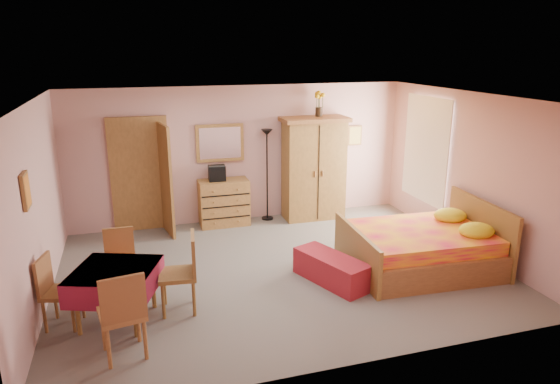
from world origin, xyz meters
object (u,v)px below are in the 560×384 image
object	(u,v)px
bench	(331,269)
dining_table	(117,295)
wardrobe	(314,169)
chair_east	(178,274)
chair_west	(62,292)
chest_of_drawers	(224,203)
stereo	(217,173)
bed	(420,237)
wall_mirror	(220,143)
chair_south	(122,313)
floor_lamp	(267,175)
chair_north	(120,263)
sunflower_vase	(319,104)

from	to	relation	value
bench	dining_table	world-z (taller)	dining_table
wardrobe	chair_east	world-z (taller)	wardrobe
chair_west	chair_east	distance (m)	1.38
wardrobe	chest_of_drawers	bearing A→B (deg)	178.13
stereo	dining_table	bearing A→B (deg)	-120.52
wardrobe	dining_table	bearing A→B (deg)	-140.22
dining_table	chair_west	world-z (taller)	chair_west
chest_of_drawers	bed	size ratio (longest dim) A/B	0.43
wall_mirror	chair_west	distance (m)	4.23
chair_south	chair_east	bearing A→B (deg)	40.52
floor_lamp	chair_north	world-z (taller)	floor_lamp
sunflower_vase	bench	distance (m)	3.63
chair_north	chair_east	distance (m)	1.01
chest_of_drawers	sunflower_vase	distance (m)	2.61
chest_of_drawers	chair_east	xyz separation A→B (m)	(-1.17, -3.02, 0.07)
sunflower_vase	chair_east	bearing A→B (deg)	-135.29
chest_of_drawers	wardrobe	xyz separation A→B (m)	(1.77, -0.09, 0.56)
floor_lamp	chair_east	size ratio (longest dim) A/B	1.74
wardrobe	chair_west	xyz separation A→B (m)	(-4.32, -2.90, -0.55)
chair_west	chest_of_drawers	bearing A→B (deg)	154.14
sunflower_vase	dining_table	bearing A→B (deg)	-141.16
wall_mirror	dining_table	xyz separation A→B (m)	(-1.92, -3.27, -1.20)
chair_north	chair_east	bearing A→B (deg)	134.74
dining_table	chair_south	bearing A→B (deg)	-84.59
bed	stereo	bearing A→B (deg)	136.47
chest_of_drawers	wall_mirror	bearing A→B (deg)	90.24
chest_of_drawers	sunflower_vase	xyz separation A→B (m)	(1.89, 0.01, 1.80)
floor_lamp	sunflower_vase	bearing A→B (deg)	-3.26
dining_table	chair_south	xyz separation A→B (m)	(0.07, -0.77, 0.17)
bench	chair_north	world-z (taller)	chair_north
floor_lamp	bench	world-z (taller)	floor_lamp
wardrobe	dining_table	xyz separation A→B (m)	(-3.70, -2.97, -0.65)
bed	chair_east	size ratio (longest dim) A/B	2.12
floor_lamp	wardrobe	world-z (taller)	wardrobe
chair_west	bed	bearing A→B (deg)	106.88
sunflower_vase	chair_south	distance (m)	5.64
stereo	chair_north	distance (m)	2.97
dining_table	chair_south	world-z (taller)	chair_south
wardrobe	bed	size ratio (longest dim) A/B	0.92
floor_lamp	bench	distance (m)	3.01
wardrobe	dining_table	size ratio (longest dim) A/B	2.10
floor_lamp	dining_table	world-z (taller)	floor_lamp
bed	chair_south	bearing A→B (deg)	-162.99
bench	chair_west	distance (m)	3.58
wall_mirror	chest_of_drawers	bearing A→B (deg)	-88.18
bed	bench	xyz separation A→B (m)	(-1.48, -0.07, -0.30)
wall_mirror	floor_lamp	distance (m)	1.10
bed	chair_east	distance (m)	3.67
sunflower_vase	floor_lamp	bearing A→B (deg)	176.74
sunflower_vase	chair_east	world-z (taller)	sunflower_vase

